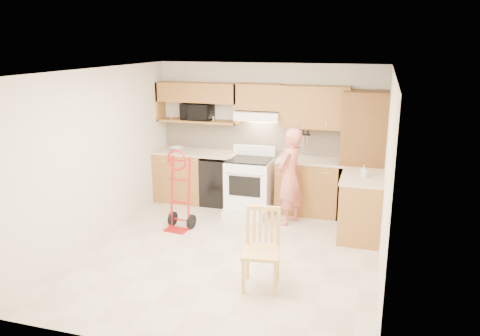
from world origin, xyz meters
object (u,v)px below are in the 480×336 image
at_px(dining_chair, 261,250).
at_px(range, 249,182).
at_px(person, 290,177).
at_px(microwave, 197,111).
at_px(hand_truck, 178,194).

bearing_deg(dining_chair, range, 100.98).
height_order(range, person, person).
bearing_deg(range, microwave, 158.05).
bearing_deg(range, hand_truck, -129.16).
relative_size(person, hand_truck, 1.36).
height_order(microwave, person, microwave).
bearing_deg(person, hand_truck, -46.48).
bearing_deg(dining_chair, microwave, 115.79).
xyz_separation_m(microwave, hand_truck, (0.23, -1.47, -1.07)).
distance_m(person, hand_truck, 1.77).
xyz_separation_m(person, hand_truck, (-1.60, -0.74, -0.20)).
height_order(person, dining_chair, person).
xyz_separation_m(microwave, dining_chair, (1.90, -2.87, -1.16)).
bearing_deg(range, dining_chair, -71.27).
bearing_deg(microwave, hand_truck, -80.57).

